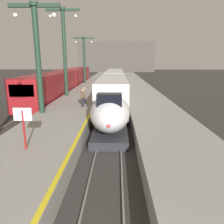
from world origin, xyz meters
The scene contains 16 objects.
platform_left centered at (-4.05, 24.75, 0.53)m, with size 4.80×110.00×1.05m, color gray.
platform_right centered at (4.05, 24.75, 0.53)m, with size 4.80×110.00×1.05m, color gray.
platform_left_safety_stripe centered at (-1.77, 24.75, 1.05)m, with size 0.20×107.80×0.01m, color yellow.
rail_main_left centered at (-0.75, 27.50, 0.06)m, with size 0.08×110.00×0.12m, color slate.
rail_main_right centered at (0.75, 27.50, 0.06)m, with size 0.08×110.00×0.12m, color slate.
rail_secondary_left centered at (-8.85, 27.50, 0.06)m, with size 0.08×110.00×0.12m, color slate.
rail_secondary_right centered at (-7.35, 27.50, 0.06)m, with size 0.08×110.00×0.12m, color slate.
highspeed_train_main centered at (0.00, 27.21, 1.93)m, with size 2.92×37.34×3.60m.
regional_train_adjacent centered at (-8.10, 34.20, 2.13)m, with size 2.85×36.60×3.80m.
station_column_mid centered at (-5.90, 14.76, 6.31)m, with size 4.00×0.68×8.68m.
station_column_far centered at (-5.90, 23.99, 7.18)m, with size 4.00×0.68×10.32m.
station_column_distant centered at (-5.90, 39.85, 6.32)m, with size 4.00×0.68×8.70m.
passenger_mid_platform centered at (-2.78, 17.27, 2.04)m, with size 0.39×0.49×1.69m.
passenger_far_waiting centered at (-2.86, 18.91, 2.04)m, with size 0.30×0.56×1.69m.
departure_info_board centered at (-4.10, 7.06, 2.56)m, with size 0.90×0.10×2.12m.
terminus_back_wall centered at (0.00, 102.00, 7.00)m, with size 36.00×2.00×14.00m, color #4C4742.
Camera 1 is at (0.50, -3.03, 5.40)m, focal length 34.73 mm.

